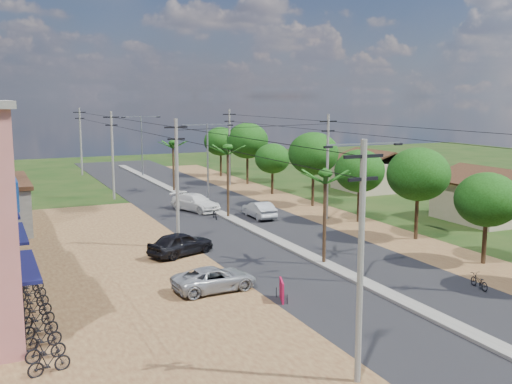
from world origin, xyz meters
The scene contains 35 objects.
ground centered at (0.00, 0.00, 0.00)m, with size 160.00×160.00×0.00m, color black.
road centered at (0.00, 15.00, 0.02)m, with size 12.00×110.00×0.04m, color black.
median centered at (0.00, 18.00, 0.09)m, with size 1.00×90.00×0.18m, color #605E56.
dirt_lot_west centered at (-15.00, 8.00, 0.02)m, with size 18.00×46.00×0.04m, color #52301C.
dirt_shoulder_east centered at (8.50, 15.00, 0.01)m, with size 5.00×90.00×0.03m, color #52301C.
house_east_near centered at (20.00, 10.00, 2.39)m, with size 7.60×7.50×4.60m.
house_east_far centered at (21.00, 28.00, 2.39)m, with size 7.60×7.50×4.60m.
tree_east_b centered at (9.30, 0.00, 4.11)m, with size 4.00×4.00×5.83m.
tree_east_c centered at (9.70, 7.00, 4.86)m, with size 4.60×4.60×6.83m.
tree_east_d centered at (9.40, 14.00, 4.34)m, with size 4.20×4.20×6.13m.
tree_east_e centered at (9.60, 22.00, 5.09)m, with size 4.80×4.80×7.14m.
tree_east_f centered at (9.20, 30.00, 3.89)m, with size 3.80×3.80×5.52m.
tree_east_g centered at (9.80, 38.00, 5.24)m, with size 5.00×5.00×7.38m.
tree_east_h centered at (9.50, 46.00, 4.64)m, with size 4.40×4.40×6.52m.
palm_median_near centered at (0.00, 4.00, 5.54)m, with size 2.00×2.00×6.15m.
palm_median_mid centered at (0.00, 20.00, 5.90)m, with size 2.00×2.00×6.55m.
palm_median_far centered at (0.00, 36.00, 5.26)m, with size 2.00×2.00×5.85m.
streetlight_near centered at (0.00, 0.00, 4.79)m, with size 5.10×0.18×8.00m.
streetlight_mid centered at (0.00, 25.00, 4.79)m, with size 5.10×0.18×8.00m.
streetlight_far centered at (0.00, 50.00, 4.79)m, with size 5.10×0.18×8.00m.
utility_pole_w_a centered at (-7.00, -10.00, 4.76)m, with size 1.60×0.24×9.00m.
utility_pole_w_b centered at (-7.00, 12.00, 4.76)m, with size 1.60×0.24×9.00m.
utility_pole_w_c centered at (-7.00, 34.00, 4.76)m, with size 1.60×0.24×9.00m.
utility_pole_w_d centered at (-7.00, 55.00, 4.76)m, with size 1.60×0.24×9.00m.
utility_pole_e_b centered at (7.50, 16.00, 4.76)m, with size 1.60×0.24×9.00m.
utility_pole_e_c centered at (7.50, 38.00, 4.76)m, with size 1.60×0.24×9.00m.
car_silver_mid centered at (2.47, 18.92, 0.72)m, with size 1.52×4.36×1.44m, color gray.
car_white_far centered at (-1.50, 24.20, 0.78)m, with size 2.18×5.35×1.55m, color silver.
car_parked_silver centered at (-8.06, 2.07, 0.64)m, with size 2.14×4.64×1.29m, color gray.
car_parked_dark centered at (-7.50, 9.87, 0.79)m, with size 1.86×4.62×1.57m, color black.
moto_rider_east centered at (5.20, -3.74, 0.42)m, with size 0.55×1.59×0.83m, color black.
moto_rider_west_a centered at (-1.20, 20.06, 0.42)m, with size 0.56×1.60×0.84m, color black.
moto_rider_west_b centered at (-1.37, 29.35, 0.53)m, with size 0.50×1.76×1.06m, color black.
roadside_sign centered at (-5.50, -0.93, 0.56)m, with size 0.55×1.29×1.12m.
parked_scooter_row centered at (-17.29, 0.61, 0.50)m, with size 1.73×11.26×1.00m.
Camera 1 is at (-19.08, -27.30, 10.46)m, focal length 42.00 mm.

